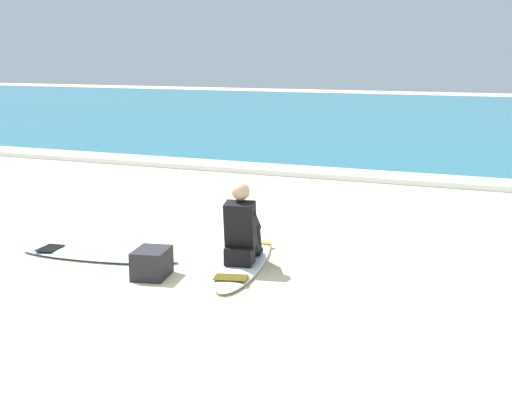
# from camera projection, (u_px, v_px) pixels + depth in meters

# --- Properties ---
(ground_plane) EXTENTS (80.00, 80.00, 0.00)m
(ground_plane) POSITION_uv_depth(u_px,v_px,m) (160.00, 273.00, 8.30)
(ground_plane) COLOR beige
(sea) EXTENTS (80.00, 28.00, 0.10)m
(sea) POSITION_uv_depth(u_px,v_px,m) (447.00, 118.00, 27.00)
(sea) COLOR teal
(sea) RESTS_ON ground
(breaking_foam) EXTENTS (80.00, 0.90, 0.11)m
(breaking_foam) POSITION_uv_depth(u_px,v_px,m) (340.00, 174.00, 14.67)
(breaking_foam) COLOR white
(breaking_foam) RESTS_ON ground
(surfboard_main) EXTENTS (1.11, 2.57, 0.08)m
(surfboard_main) POSITION_uv_depth(u_px,v_px,m) (244.00, 260.00, 8.67)
(surfboard_main) COLOR white
(surfboard_main) RESTS_ON ground
(surfer_seated) EXTENTS (0.47, 0.75, 0.95)m
(surfer_seated) POSITION_uv_depth(u_px,v_px,m) (242.00, 231.00, 8.43)
(surfer_seated) COLOR black
(surfer_seated) RESTS_ON surfboard_main
(surfboard_spare_near) EXTENTS (2.14, 0.80, 0.08)m
(surfboard_spare_near) POSITION_uv_depth(u_px,v_px,m) (98.00, 255.00, 8.90)
(surfboard_spare_near) COLOR #9ED1E5
(surfboard_spare_near) RESTS_ON ground
(beach_bag) EXTENTS (0.45, 0.54, 0.32)m
(beach_bag) POSITION_uv_depth(u_px,v_px,m) (152.00, 263.00, 8.12)
(beach_bag) COLOR #232328
(beach_bag) RESTS_ON ground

